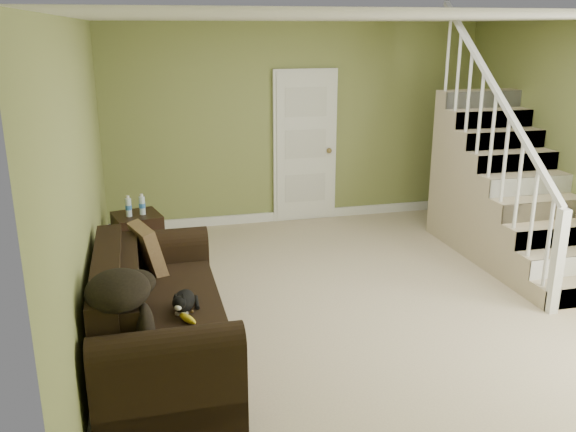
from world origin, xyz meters
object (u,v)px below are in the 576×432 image
sofa (156,321)px  side_table (138,238)px  cat (184,302)px  banana (188,319)px

sofa → side_table: (-0.11, 2.15, -0.04)m
side_table → cat: (0.32, -2.33, 0.26)m
sofa → cat: 0.36m
cat → banana: size_ratio=2.17×
sofa → side_table: 2.15m
side_table → banana: bearing=-82.5°
cat → banana: bearing=-71.2°
sofa → banana: size_ratio=11.22×
sofa → banana: bearing=-58.1°
side_table → banana: (0.33, -2.51, 0.21)m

